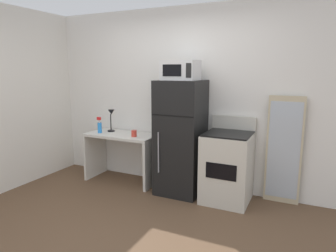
{
  "coord_description": "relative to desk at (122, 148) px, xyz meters",
  "views": [
    {
      "loc": [
        1.68,
        -2.41,
        1.72
      ],
      "look_at": [
        0.02,
        1.1,
        0.99
      ],
      "focal_mm": 32.18,
      "sensor_mm": 36.0,
      "label": 1
    }
  ],
  "objects": [
    {
      "name": "refrigerator",
      "position": [
        0.99,
        -0.02,
        0.27
      ],
      "size": [
        0.6,
        0.61,
        1.58
      ],
      "color": "black",
      "rests_on": "ground"
    },
    {
      "name": "wall_back_white",
      "position": [
        0.89,
        0.34,
        0.78
      ],
      "size": [
        5.0,
        0.1,
        2.6
      ],
      "primitive_type": "cube",
      "color": "white",
      "rests_on": "ground"
    },
    {
      "name": "desk_lamp",
      "position": [
        -0.24,
        0.06,
        0.47
      ],
      "size": [
        0.14,
        0.12,
        0.35
      ],
      "color": "black",
      "rests_on": "desk"
    },
    {
      "name": "coffee_mug",
      "position": [
        0.27,
        -0.09,
        0.28
      ],
      "size": [
        0.08,
        0.08,
        0.09
      ],
      "primitive_type": "cylinder",
      "color": "#D83F33",
      "rests_on": "desk"
    },
    {
      "name": "microwave",
      "position": [
        0.99,
        -0.05,
        1.19
      ],
      "size": [
        0.46,
        0.35,
        0.26
      ],
      "color": "silver",
      "rests_on": "refrigerator"
    },
    {
      "name": "desk",
      "position": [
        0.0,
        0.0,
        0.0
      ],
      "size": [
        1.1,
        0.53,
        0.75
      ],
      "color": "silver",
      "rests_on": "ground"
    },
    {
      "name": "leaning_mirror",
      "position": [
        2.32,
        0.22,
        0.18
      ],
      "size": [
        0.44,
        0.03,
        1.4
      ],
      "color": "#C6B793",
      "rests_on": "ground"
    },
    {
      "name": "ground_plane",
      "position": [
        0.89,
        -1.36,
        -0.52
      ],
      "size": [
        12.0,
        12.0,
        0.0
      ],
      "primitive_type": "plane",
      "color": "brown"
    },
    {
      "name": "spray_bottle",
      "position": [
        -0.35,
        -0.09,
        0.33
      ],
      "size": [
        0.06,
        0.06,
        0.25
      ],
      "color": "#2D8CEA",
      "rests_on": "desk"
    },
    {
      "name": "oven_range",
      "position": [
        1.66,
        -0.03,
        -0.05
      ],
      "size": [
        0.6,
        0.61,
        1.1
      ],
      "color": "beige",
      "rests_on": "ground"
    }
  ]
}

